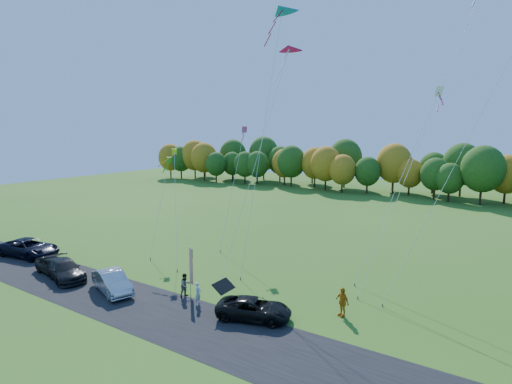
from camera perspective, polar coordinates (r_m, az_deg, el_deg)
The scene contains 20 objects.
ground at distance 30.53m, azimuth -6.30°, elevation -14.57°, with size 160.00×160.00×0.00m, color #345F19.
asphalt_strip at distance 27.82m, azimuth -11.72°, elevation -17.11°, with size 90.00×6.00×0.01m, color black.
tree_line at distance 79.65m, azimuth 19.40°, elevation -0.51°, with size 116.00×12.00×10.00m, color #1E4711, non-canonical shape.
black_suv at distance 26.84m, azimuth -0.30°, elevation -16.33°, with size 2.24×4.87×1.35m, color black.
silver_sedan at distance 32.66m, azimuth -19.87°, elevation -11.96°, with size 1.69×4.86×1.60m, color #AAA9AE.
dark_truck_a at distance 36.90m, azimuth -25.65°, elevation -9.97°, with size 2.15×5.29×1.53m, color black.
dark_truck_b at distance 38.53m, azimuth -26.93°, elevation -9.33°, with size 1.74×4.32×1.47m, color black.
dark_suv_west at distance 44.82m, azimuth -29.67°, elevation -6.92°, with size 2.82×6.12×1.70m, color black.
person_tailgate_a at distance 29.04m, azimuth -8.29°, elevation -14.14°, with size 0.59×0.39×1.61m, color silver.
person_tailgate_b at distance 30.45m, azimuth -10.07°, elevation -12.96°, with size 0.84×0.65×1.73m, color gray.
person_east at distance 27.65m, azimuth 12.21°, elevation -15.08°, with size 1.14×0.48×1.95m, color #C67312.
feather_flag at distance 30.30m, azimuth -9.28°, elevation -10.33°, with size 0.45×0.23×3.64m.
kite_delta_blue at distance 35.54m, azimuth 1.15°, elevation 9.67°, with size 2.91×10.05×24.87m.
kite_parafoil_orange at distance 33.44m, azimuth 23.19°, elevation 8.65°, with size 7.43×12.50×25.17m.
kite_delta_red at distance 35.55m, azimuth 0.99°, elevation 8.04°, with size 2.34×11.41×21.07m.
kite_parafoil_rainbow at distance 30.40m, azimuth 26.77°, elevation 3.95°, with size 8.71×7.52×20.33m.
kite_diamond_yellow at distance 37.90m, azimuth -11.41°, elevation -2.01°, with size 5.34×5.55×10.59m.
kite_diamond_green at distance 41.14m, azimuth -13.54°, elevation -1.94°, with size 3.25×6.05×9.64m.
kite_diamond_white at distance 33.59m, azimuth 19.56°, elevation 0.81°, with size 4.99×6.97×16.03m.
kite_diamond_pink at distance 41.78m, azimuth -3.30°, elevation 0.85°, with size 1.47×6.27×12.92m.
Camera 1 is at (17.78, -21.71, 12.02)m, focal length 28.00 mm.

